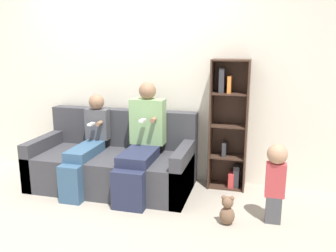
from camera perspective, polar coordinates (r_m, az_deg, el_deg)
The scene contains 8 objects.
ground_plane at distance 3.90m, azimuth -11.05°, elevation -12.42°, with size 14.00×14.00×0.00m, color #9E9384.
back_wall at distance 4.49m, azimuth -6.05°, elevation 8.07°, with size 10.00×0.06×2.55m.
couch at distance 4.29m, azimuth -8.66°, elevation -5.85°, with size 1.86×0.90×0.87m.
adult_seated at distance 3.95m, azimuth -4.21°, elevation -2.21°, with size 0.40×0.83×1.24m.
child_seated at distance 4.19m, azimuth -12.86°, elevation -2.80°, with size 0.28×0.85×1.07m.
toddler_standing at distance 3.48m, azimuth 16.88°, elevation -7.88°, with size 0.19×0.19×0.77m.
bookshelf at distance 4.16m, azimuth 9.77°, elevation -0.19°, with size 0.42×0.27×1.50m.
teddy_bear at distance 3.47m, azimuth 9.49°, elevation -13.30°, with size 0.14×0.12×0.29m.
Camera 1 is at (1.58, -3.15, 1.68)m, focal length 38.00 mm.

